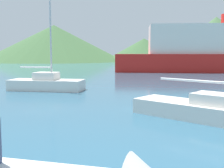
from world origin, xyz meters
name	(u,v)px	position (x,y,z in m)	size (l,w,h in m)	color
sailboat_inner	(222,111)	(4.10, 12.25, 0.44)	(7.27, 5.11, 8.07)	white
sailboat_middle	(47,83)	(-6.77, 19.68, 0.52)	(5.42, 2.12, 8.43)	white
hill_west	(54,43)	(-37.97, 91.47, 6.16)	(48.10, 48.10, 12.32)	#3D6038
hill_central	(144,50)	(-7.73, 97.06, 3.87)	(28.18, 28.18, 7.75)	#3D6038
hill_east	(216,40)	(14.59, 92.06, 6.86)	(35.79, 35.79, 13.72)	#476B42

